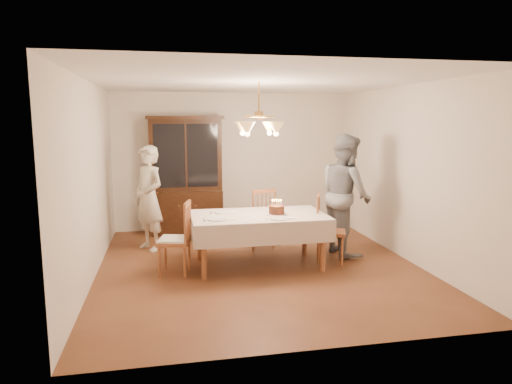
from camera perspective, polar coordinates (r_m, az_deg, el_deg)
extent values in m
plane|color=#542B18|center=(6.67, 0.34, -9.21)|extent=(5.00, 5.00, 0.00)
plane|color=white|center=(6.37, 0.36, 13.64)|extent=(5.00, 5.00, 0.00)
plane|color=beige|center=(8.84, -2.92, 3.86)|extent=(4.50, 0.00, 4.50)
plane|color=beige|center=(4.00, 7.57, -2.33)|extent=(4.50, 0.00, 4.50)
plane|color=beige|center=(6.34, -20.01, 1.34)|extent=(0.00, 5.00, 5.00)
plane|color=beige|center=(7.19, 18.22, 2.27)|extent=(0.00, 5.00, 5.00)
cube|color=brown|center=(6.48, 0.35, -3.06)|extent=(1.80, 1.00, 0.04)
cube|color=beige|center=(6.48, 0.35, -2.86)|extent=(1.90, 1.10, 0.01)
cylinder|color=brown|center=(6.06, -6.53, -7.64)|extent=(0.07, 0.07, 0.71)
cylinder|color=brown|center=(6.40, 8.38, -6.79)|extent=(0.07, 0.07, 0.71)
cylinder|color=brown|center=(6.87, -7.12, -5.67)|extent=(0.07, 0.07, 0.71)
cylinder|color=brown|center=(7.17, 6.12, -5.03)|extent=(0.07, 0.07, 0.71)
cube|color=black|center=(8.62, -8.62, -2.41)|extent=(1.30, 0.50, 0.80)
cube|color=black|center=(8.52, -8.80, 4.60)|extent=(1.30, 0.40, 1.30)
cube|color=black|center=(8.33, -8.74, 4.50)|extent=(1.14, 0.01, 1.14)
cube|color=black|center=(8.45, -8.90, 9.17)|extent=(1.38, 0.54, 0.06)
cube|color=brown|center=(7.49, 0.38, -3.62)|extent=(0.52, 0.51, 0.05)
cube|color=brown|center=(7.23, 1.01, 0.11)|extent=(0.40, 0.12, 0.06)
cylinder|color=brown|center=(7.77, 1.06, -4.94)|extent=(0.04, 0.04, 0.43)
cylinder|color=brown|center=(7.63, -1.40, -5.21)|extent=(0.04, 0.04, 0.43)
cylinder|color=brown|center=(7.47, 2.18, -5.51)|extent=(0.04, 0.04, 0.43)
cylinder|color=brown|center=(7.33, -0.35, -5.80)|extent=(0.04, 0.04, 0.43)
cube|color=brown|center=(6.33, -10.20, -6.11)|extent=(0.51, 0.52, 0.05)
cube|color=brown|center=(6.18, -8.61, -1.49)|extent=(0.12, 0.40, 0.06)
cylinder|color=brown|center=(6.60, -11.28, -7.64)|extent=(0.04, 0.04, 0.43)
cylinder|color=brown|center=(6.26, -12.02, -8.57)|extent=(0.04, 0.04, 0.43)
cylinder|color=brown|center=(6.53, -8.35, -7.73)|extent=(0.04, 0.04, 0.43)
cylinder|color=brown|center=(6.19, -8.92, -8.68)|extent=(0.04, 0.04, 0.43)
cube|color=silver|center=(6.32, -10.21, -5.81)|extent=(0.46, 0.47, 0.03)
cube|color=brown|center=(6.85, 9.32, -4.93)|extent=(0.55, 0.56, 0.05)
cube|color=brown|center=(6.75, 7.81, -0.59)|extent=(0.18, 0.39, 0.06)
cylinder|color=brown|center=(6.74, 10.70, -7.27)|extent=(0.04, 0.04, 0.43)
cylinder|color=brown|center=(7.09, 10.67, -6.46)|extent=(0.04, 0.04, 0.43)
cylinder|color=brown|center=(6.74, 7.79, -7.19)|extent=(0.04, 0.04, 0.43)
cylinder|color=brown|center=(7.09, 7.90, -6.39)|extent=(0.04, 0.04, 0.43)
imported|color=beige|center=(7.51, -13.24, -0.75)|extent=(0.69, 0.74, 1.69)
imported|color=slate|center=(7.23, 11.13, -0.29)|extent=(0.78, 0.97, 1.88)
cylinder|color=white|center=(6.46, 2.59, -2.80)|extent=(0.30, 0.30, 0.01)
cylinder|color=#3A180D|center=(6.45, 2.59, -2.22)|extent=(0.22, 0.22, 0.12)
cylinder|color=#598CD8|center=(6.45, 3.16, -1.38)|extent=(0.01, 0.01, 0.07)
sphere|color=#FFB23F|center=(6.44, 3.16, -1.03)|extent=(0.01, 0.01, 0.01)
cylinder|color=pink|center=(6.47, 3.04, -1.33)|extent=(0.01, 0.01, 0.07)
sphere|color=#FFB23F|center=(6.47, 3.04, -0.99)|extent=(0.01, 0.01, 0.01)
cylinder|color=#EACC66|center=(6.49, 2.84, -1.31)|extent=(0.01, 0.01, 0.07)
sphere|color=#FFB23F|center=(6.48, 2.84, -0.96)|extent=(0.01, 0.01, 0.01)
cylinder|color=#598CD8|center=(6.50, 2.59, -1.29)|extent=(0.01, 0.01, 0.07)
sphere|color=#FFB23F|center=(6.49, 2.59, -0.95)|extent=(0.01, 0.01, 0.01)
cylinder|color=pink|center=(6.49, 2.34, -1.30)|extent=(0.01, 0.01, 0.07)
sphere|color=#FFB23F|center=(6.48, 2.34, -0.96)|extent=(0.01, 0.01, 0.01)
cylinder|color=#EACC66|center=(6.47, 2.14, -1.33)|extent=(0.01, 0.01, 0.07)
sphere|color=#FFB23F|center=(6.46, 2.14, -0.98)|extent=(0.01, 0.01, 0.01)
cylinder|color=#598CD8|center=(6.45, 2.03, -1.37)|extent=(0.01, 0.01, 0.07)
sphere|color=#FFB23F|center=(6.44, 2.03, -1.02)|extent=(0.01, 0.01, 0.01)
cylinder|color=pink|center=(6.42, 2.03, -1.42)|extent=(0.01, 0.01, 0.07)
sphere|color=#FFB23F|center=(6.41, 2.03, -1.07)|extent=(0.01, 0.01, 0.01)
cylinder|color=#EACC66|center=(6.39, 2.15, -1.46)|extent=(0.01, 0.01, 0.07)
sphere|color=#FFB23F|center=(6.38, 2.15, -1.11)|extent=(0.01, 0.01, 0.01)
cylinder|color=#598CD8|center=(6.37, 2.35, -1.49)|extent=(0.01, 0.01, 0.07)
sphere|color=#FFB23F|center=(6.37, 2.35, -1.14)|extent=(0.01, 0.01, 0.01)
cylinder|color=pink|center=(6.37, 2.61, -1.50)|extent=(0.01, 0.01, 0.07)
sphere|color=#FFB23F|center=(6.36, 2.61, -1.15)|extent=(0.01, 0.01, 0.01)
cylinder|color=#EACC66|center=(6.37, 2.86, -1.49)|extent=(0.01, 0.01, 0.07)
sphere|color=#FFB23F|center=(6.37, 2.86, -1.14)|extent=(0.01, 0.01, 0.01)
cylinder|color=#598CD8|center=(6.39, 3.06, -1.46)|extent=(0.01, 0.01, 0.07)
sphere|color=#FFB23F|center=(6.39, 3.06, -1.11)|extent=(0.01, 0.01, 0.01)
cylinder|color=pink|center=(6.42, 3.17, -1.42)|extent=(0.01, 0.01, 0.07)
sphere|color=#FFB23F|center=(6.41, 3.17, -1.07)|extent=(0.01, 0.01, 0.01)
cylinder|color=white|center=(6.15, -4.80, -3.41)|extent=(0.27, 0.27, 0.02)
cube|color=silver|center=(6.14, -6.49, -3.51)|extent=(0.01, 0.16, 0.01)
cube|color=silver|center=(6.17, -3.11, -3.36)|extent=(0.10, 0.10, 0.01)
cylinder|color=white|center=(6.19, 2.91, -3.31)|extent=(0.26, 0.26, 0.02)
cube|color=silver|center=(6.15, 1.34, -3.42)|extent=(0.01, 0.16, 0.01)
cube|color=silver|center=(6.23, 4.45, -3.26)|extent=(0.10, 0.10, 0.01)
cylinder|color=white|center=(6.63, -4.13, -2.51)|extent=(0.26, 0.26, 0.02)
cube|color=silver|center=(6.61, -5.63, -2.60)|extent=(0.01, 0.16, 0.01)
cube|color=silver|center=(6.65, -2.65, -2.47)|extent=(0.10, 0.10, 0.01)
cylinder|color=#BF8C3F|center=(6.35, 0.36, 11.84)|extent=(0.02, 0.02, 0.40)
cylinder|color=#BF8C3F|center=(6.34, 0.36, 9.59)|extent=(0.12, 0.12, 0.10)
cone|color=#D8994C|center=(6.58, 1.71, 7.99)|extent=(0.22, 0.22, 0.18)
sphere|color=#FFD899|center=(6.58, 1.71, 7.38)|extent=(0.07, 0.07, 0.07)
cone|color=#D8994C|center=(6.50, -1.72, 7.98)|extent=(0.22, 0.22, 0.18)
sphere|color=#FFD899|center=(6.50, -1.72, 7.36)|extent=(0.07, 0.07, 0.07)
cone|color=#D8994C|center=(6.11, -1.10, 7.92)|extent=(0.22, 0.22, 0.18)
sphere|color=#FFD899|center=(6.11, -1.10, 7.27)|extent=(0.07, 0.07, 0.07)
cone|color=#D8994C|center=(6.20, 2.54, 7.93)|extent=(0.22, 0.22, 0.18)
sphere|color=#FFD899|center=(6.20, 2.53, 7.28)|extent=(0.07, 0.07, 0.07)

